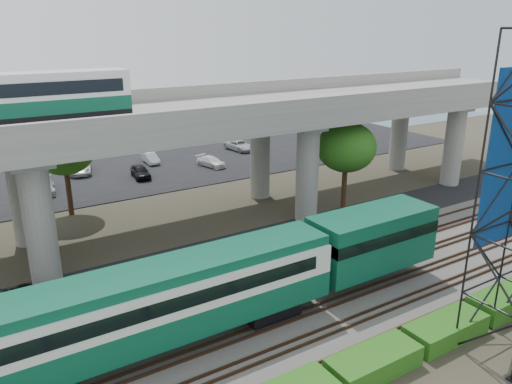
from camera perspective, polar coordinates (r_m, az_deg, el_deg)
ground at (r=26.92m, az=4.95°, el=-15.69°), size 140.00×140.00×0.00m
ballast_bed at (r=28.22m, az=2.46°, el=-13.63°), size 90.00×12.00×0.20m
service_road at (r=34.70m, az=-5.56°, el=-7.34°), size 90.00×5.00×0.08m
parking_lot at (r=55.49m, az=-16.56°, el=1.91°), size 90.00×18.00×0.08m
harbor_water at (r=76.39m, az=-21.19°, el=5.79°), size 140.00×40.00×0.03m
rail_tracks at (r=28.12m, az=2.46°, el=-13.32°), size 90.00×9.52×0.16m
commuter_train at (r=24.66m, az=-7.37°, el=-11.36°), size 29.30×3.06×4.30m
overpass at (r=36.71m, az=-10.79°, el=7.33°), size 80.00×12.00×12.40m
hedge_strip at (r=24.57m, az=13.32°, el=-18.34°), size 34.60×1.80×1.20m
trees at (r=36.24m, az=-16.52°, el=2.45°), size 40.94×16.94×7.69m
suv at (r=30.76m, az=-27.03°, el=-11.42°), size 5.67×3.98×1.44m
parked_cars at (r=55.09m, az=-15.97°, el=2.57°), size 35.93×9.80×1.32m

